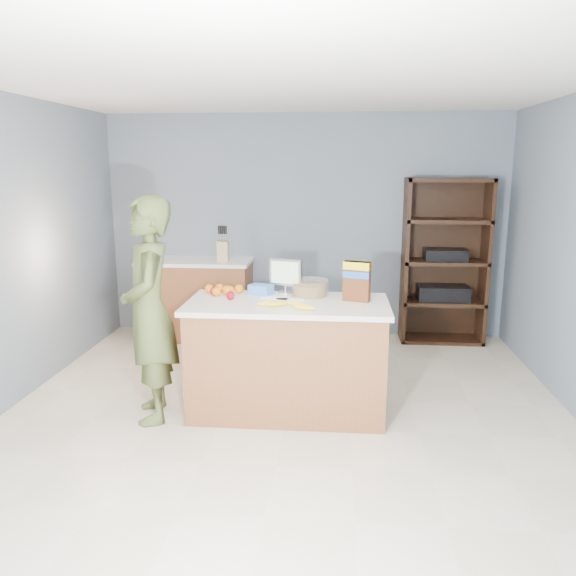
# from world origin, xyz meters

# --- Properties ---
(floor) EXTENTS (4.50, 5.00, 0.02)m
(floor) POSITION_xyz_m (0.00, 0.00, 0.00)
(floor) COLOR beige
(floor) RESTS_ON ground
(walls) EXTENTS (4.52, 5.02, 2.51)m
(walls) POSITION_xyz_m (0.00, 0.00, 1.65)
(walls) COLOR slate
(walls) RESTS_ON ground
(counter_peninsula) EXTENTS (1.56, 0.76, 0.90)m
(counter_peninsula) POSITION_xyz_m (0.00, 0.30, 0.42)
(counter_peninsula) COLOR brown
(counter_peninsula) RESTS_ON ground
(back_cabinet) EXTENTS (1.24, 0.62, 0.90)m
(back_cabinet) POSITION_xyz_m (-1.20, 2.20, 0.45)
(back_cabinet) COLOR brown
(back_cabinet) RESTS_ON ground
(shelving_unit) EXTENTS (0.90, 0.40, 1.80)m
(shelving_unit) POSITION_xyz_m (1.55, 2.35, 0.86)
(shelving_unit) COLOR black
(shelving_unit) RESTS_ON ground
(person) EXTENTS (0.59, 0.73, 1.72)m
(person) POSITION_xyz_m (-1.03, 0.11, 0.86)
(person) COLOR #495628
(person) RESTS_ON ground
(knife_block) EXTENTS (0.12, 0.10, 0.31)m
(knife_block) POSITION_xyz_m (-0.87, 2.12, 1.02)
(knife_block) COLOR tan
(knife_block) RESTS_ON back_cabinet
(envelopes) EXTENTS (0.36, 0.18, 0.00)m
(envelopes) POSITION_xyz_m (-0.05, 0.40, 0.90)
(envelopes) COLOR white
(envelopes) RESTS_ON counter_peninsula
(bananas) EXTENTS (0.46, 0.19, 0.04)m
(bananas) POSITION_xyz_m (0.01, 0.14, 0.92)
(bananas) COLOR yellow
(bananas) RESTS_ON counter_peninsula
(apples) EXTENTS (0.23, 0.21, 0.07)m
(apples) POSITION_xyz_m (-0.53, 0.41, 0.93)
(apples) COLOR maroon
(apples) RESTS_ON counter_peninsula
(oranges) EXTENTS (0.32, 0.21, 0.07)m
(oranges) POSITION_xyz_m (-0.54, 0.53, 0.94)
(oranges) COLOR orange
(oranges) RESTS_ON counter_peninsula
(blue_carton) EXTENTS (0.21, 0.18, 0.08)m
(blue_carton) POSITION_xyz_m (-0.24, 0.54, 0.94)
(blue_carton) COLOR blue
(blue_carton) RESTS_ON counter_peninsula
(salad_bowl) EXTENTS (0.30, 0.30, 0.13)m
(salad_bowl) POSITION_xyz_m (0.16, 0.53, 0.96)
(salad_bowl) COLOR #267219
(salad_bowl) RESTS_ON counter_peninsula
(tv) EXTENTS (0.28, 0.12, 0.28)m
(tv) POSITION_xyz_m (-0.04, 0.62, 1.06)
(tv) COLOR silver
(tv) RESTS_ON counter_peninsula
(cereal_box) EXTENTS (0.22, 0.14, 0.31)m
(cereal_box) POSITION_xyz_m (0.53, 0.38, 1.08)
(cereal_box) COLOR #592B14
(cereal_box) RESTS_ON counter_peninsula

